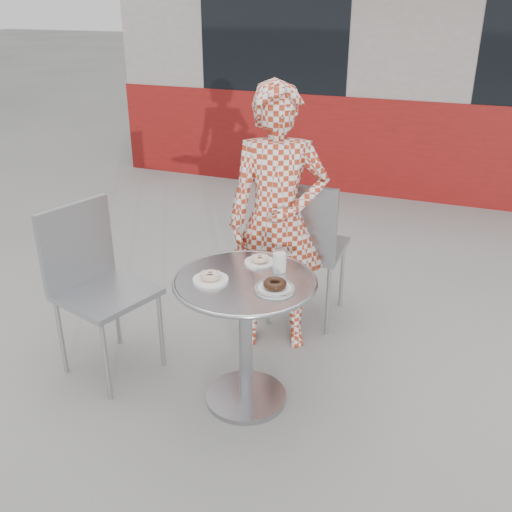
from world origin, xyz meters
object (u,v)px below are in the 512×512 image
at_px(chair_far, 306,275).
at_px(milk_cup, 279,262).
at_px(plate_checker, 275,287).
at_px(chair_left, 109,324).
at_px(plate_far, 260,260).
at_px(seated_person, 277,222).
at_px(bistro_table, 245,311).
at_px(plate_near, 211,277).

height_order(chair_far, milk_cup, chair_far).
bearing_deg(chair_far, plate_checker, 97.10).
relative_size(chair_left, plate_far, 6.09).
height_order(chair_far, chair_left, chair_far).
bearing_deg(plate_checker, chair_left, 178.56).
xyz_separation_m(plate_checker, milk_cup, (-0.05, 0.19, 0.04)).
relative_size(plate_far, milk_cup, 1.36).
bearing_deg(chair_far, seated_person, 75.06).
bearing_deg(bistro_table, chair_far, 88.66).
bearing_deg(chair_left, seated_person, -33.86).
xyz_separation_m(bistro_table, plate_near, (-0.15, -0.07, 0.19)).
bearing_deg(milk_cup, chair_far, 97.09).
bearing_deg(chair_left, plate_checker, -75.46).
relative_size(chair_left, plate_checker, 4.98).
bearing_deg(bistro_table, chair_left, -178.43).
relative_size(chair_far, milk_cup, 8.43).
height_order(seated_person, plate_near, seated_person).
xyz_separation_m(bistro_table, chair_left, (-0.80, -0.02, -0.24)).
bearing_deg(plate_near, chair_left, 175.66).
height_order(chair_left, plate_checker, chair_left).
height_order(plate_far, plate_checker, plate_checker).
relative_size(seated_person, milk_cup, 13.62).
relative_size(bistro_table, chair_far, 0.74).
distance_m(bistro_table, milk_cup, 0.29).
xyz_separation_m(chair_far, plate_near, (-0.17, -1.01, 0.42)).
distance_m(plate_far, milk_cup, 0.14).
bearing_deg(chair_far, bistro_table, 87.41).
bearing_deg(chair_far, milk_cup, 95.84).
bearing_deg(seated_person, plate_near, -116.51).
distance_m(bistro_table, seated_person, 0.65).
bearing_deg(milk_cup, seated_person, 111.14).
relative_size(bistro_table, milk_cup, 6.22).
bearing_deg(plate_far, plate_near, -118.36).
height_order(plate_near, plate_checker, plate_checker).
height_order(plate_far, plate_near, plate_near).
bearing_deg(plate_far, plate_checker, -55.06).
bearing_deg(plate_checker, plate_near, -175.31).
height_order(seated_person, milk_cup, seated_person).
distance_m(seated_person, plate_near, 0.69).
height_order(plate_checker, milk_cup, milk_cup).
bearing_deg(chair_left, milk_cup, -63.96).
distance_m(chair_left, plate_checker, 1.06).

